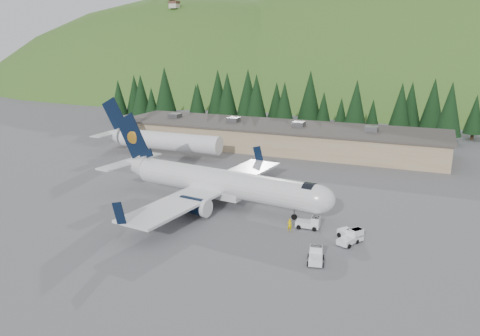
% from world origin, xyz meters
% --- Properties ---
extents(ground, '(600.00, 600.00, 0.00)m').
position_xyz_m(ground, '(0.00, 0.00, 0.00)').
color(ground, '#59595E').
extents(airliner, '(36.16, 34.04, 12.00)m').
position_xyz_m(airliner, '(-1.05, 0.14, 3.20)').
color(airliner, white).
rests_on(airliner, ground).
extents(second_airliner, '(27.50, 11.00, 10.05)m').
position_xyz_m(second_airliner, '(-24.92, 22.00, 3.32)').
color(second_airliner, white).
rests_on(second_airliner, ground).
extents(baggage_tug_a, '(3.00, 1.92, 1.56)m').
position_xyz_m(baggage_tug_a, '(13.41, -3.48, 0.70)').
color(baggage_tug_a, white).
rests_on(baggage_tug_a, ground).
extents(baggage_tug_b, '(3.28, 3.01, 1.59)m').
position_xyz_m(baggage_tug_b, '(18.83, -4.98, 0.71)').
color(baggage_tug_b, white).
rests_on(baggage_tug_b, ground).
extents(baggage_tug_c, '(2.18, 3.05, 1.50)m').
position_xyz_m(baggage_tug_c, '(16.28, -12.19, 0.67)').
color(baggage_tug_c, white).
rests_on(baggage_tug_c, ground).
extents(terminal_building, '(71.00, 17.00, 6.10)m').
position_xyz_m(terminal_building, '(-5.01, 38.00, 2.62)').
color(terminal_building, '#A18262').
rests_on(terminal_building, ground).
extents(baggage_tug_d, '(2.40, 3.07, 1.47)m').
position_xyz_m(baggage_tug_d, '(18.70, -6.19, 0.66)').
color(baggage_tug_d, white).
rests_on(baggage_tug_d, ground).
extents(ramp_worker, '(0.66, 0.51, 1.61)m').
position_xyz_m(ramp_worker, '(11.33, -5.33, 0.80)').
color(ramp_worker, '#F5D000').
rests_on(ramp_worker, ground).
extents(tree_line, '(112.88, 17.73, 14.46)m').
position_xyz_m(tree_line, '(-7.50, 60.34, 7.78)').
color(tree_line, black).
rests_on(tree_line, ground).
extents(hills, '(614.00, 330.00, 300.00)m').
position_xyz_m(hills, '(53.34, 207.38, -82.80)').
color(hills, '#3A5F21').
rests_on(hills, ground).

